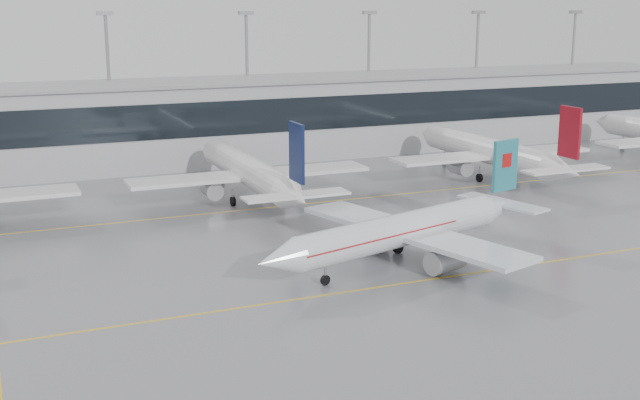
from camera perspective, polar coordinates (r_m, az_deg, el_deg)
name	(u,v)px	position (r m, az deg, el deg)	size (l,w,h in m)	color
ground	(375,288)	(68.51, 3.96, -6.24)	(320.00, 320.00, 0.00)	gray
taxi_line_main	(375,288)	(68.51, 3.96, -6.23)	(120.00, 0.25, 0.01)	yellow
taxi_line_north	(260,208)	(95.04, -4.26, -0.59)	(120.00, 0.25, 0.01)	yellow
terminal	(191,123)	(124.11, -9.13, 5.43)	(180.00, 15.00, 12.00)	#A4A3A7
terminal_glass	(204,119)	(116.66, -8.24, 5.69)	(180.00, 0.20, 5.00)	black
terminal_roof	(190,82)	(123.41, -9.24, 8.28)	(182.00, 16.00, 0.40)	gray
light_masts	(180,72)	(129.12, -9.91, 8.98)	(156.40, 1.00, 22.60)	gray
air_canada_jet	(410,229)	(74.62, 6.38, -2.08)	(32.78, 25.99, 10.12)	silver
parked_jet_c	(250,172)	(97.63, -5.00, 2.00)	(29.64, 36.96, 11.72)	white
parked_jet_d	(491,152)	(113.25, 12.10, 3.35)	(29.64, 36.96, 11.72)	white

